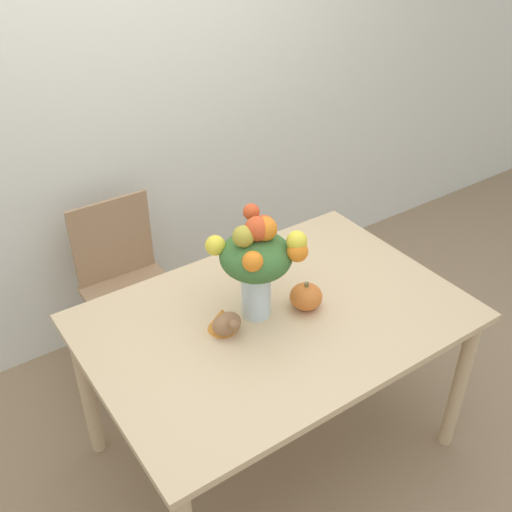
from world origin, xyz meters
TOP-DOWN VIEW (x-y plane):
  - ground_plane at (0.00, 0.00)m, footprint 12.00×12.00m
  - wall_back at (0.00, 1.20)m, footprint 8.00×0.06m
  - dining_table at (0.00, 0.00)m, footprint 1.43×0.98m
  - flower_vase at (-0.05, 0.05)m, footprint 0.30×0.29m
  - pumpkin at (0.12, -0.02)m, footprint 0.13×0.13m
  - turkey_figurine at (-0.21, 0.03)m, footprint 0.11×0.15m
  - dining_chair_near_window at (-0.26, 0.86)m, footprint 0.43×0.43m

SIDE VIEW (x-z plane):
  - ground_plane at x=0.00m, z-range 0.00..0.00m
  - dining_chair_near_window at x=-0.26m, z-range 0.03..0.91m
  - dining_table at x=0.00m, z-range 0.29..1.04m
  - turkey_figurine at x=-0.21m, z-range 0.76..0.85m
  - pumpkin at x=0.12m, z-range 0.75..0.86m
  - flower_vase at x=-0.05m, z-range 0.79..1.22m
  - wall_back at x=0.00m, z-range 0.00..2.70m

